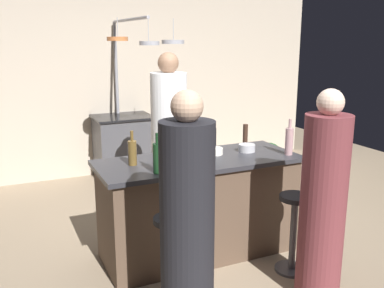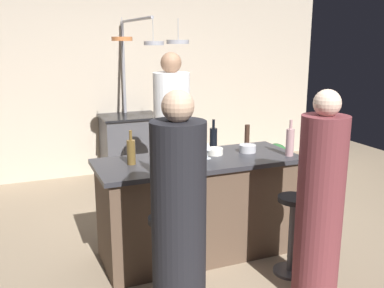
{
  "view_description": "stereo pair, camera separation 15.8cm",
  "coord_description": "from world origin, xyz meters",
  "px_view_note": "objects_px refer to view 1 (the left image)",
  "views": [
    {
      "loc": [
        -1.58,
        -3.32,
        1.93
      ],
      "look_at": [
        0.0,
        0.15,
        1.0
      ],
      "focal_mm": 40.71,
      "sensor_mm": 36.0,
      "label": 1
    },
    {
      "loc": [
        -1.44,
        -3.39,
        1.93
      ],
      "look_at": [
        0.0,
        0.15,
        1.0
      ],
      "focal_mm": 40.71,
      "sensor_mm": 36.0,
      "label": 2
    }
  ],
  "objects_px": {
    "potted_plant": "(269,158)",
    "wine_bottle_dark": "(212,138)",
    "stove_range": "(124,147)",
    "pepper_mill": "(245,135)",
    "wine_bottle_rose": "(289,141)",
    "wine_bottle_red": "(157,158)",
    "mixing_bowl_blue": "(185,157)",
    "bar_stool_left": "(172,256)",
    "chef": "(169,144)",
    "wine_glass_by_chef": "(208,147)",
    "wine_bottle_green": "(199,152)",
    "mixing_bowl_steel": "(247,148)",
    "bar_stool_right": "(293,230)",
    "wine_bottle_amber": "(132,152)",
    "guest_right": "(323,205)",
    "mixing_bowl_ceramic": "(215,151)",
    "guest_left": "(187,229)",
    "wine_glass_near_right_guest": "(160,154)"
  },
  "relations": [
    {
      "from": "bar_stool_right",
      "to": "wine_bottle_amber",
      "type": "bearing_deg",
      "value": 149.92
    },
    {
      "from": "mixing_bowl_steel",
      "to": "wine_glass_by_chef",
      "type": "bearing_deg",
      "value": -170.99
    },
    {
      "from": "pepper_mill",
      "to": "wine_bottle_rose",
      "type": "height_order",
      "value": "wine_bottle_rose"
    },
    {
      "from": "stove_range",
      "to": "mixing_bowl_steel",
      "type": "bearing_deg",
      "value": -77.93
    },
    {
      "from": "chef",
      "to": "mixing_bowl_blue",
      "type": "xyz_separation_m",
      "value": [
        -0.2,
        -0.88,
        0.11
      ]
    },
    {
      "from": "bar_stool_left",
      "to": "pepper_mill",
      "type": "bearing_deg",
      "value": 37.6
    },
    {
      "from": "wine_bottle_rose",
      "to": "bar_stool_left",
      "type": "bearing_deg",
      "value": -162.74
    },
    {
      "from": "bar_stool_left",
      "to": "wine_bottle_dark",
      "type": "xyz_separation_m",
      "value": [
        0.77,
        0.87,
        0.64
      ]
    },
    {
      "from": "potted_plant",
      "to": "mixing_bowl_ceramic",
      "type": "height_order",
      "value": "mixing_bowl_ceramic"
    },
    {
      "from": "wine_bottle_red",
      "to": "mixing_bowl_blue",
      "type": "distance_m",
      "value": 0.41
    },
    {
      "from": "wine_bottle_dark",
      "to": "mixing_bowl_blue",
      "type": "height_order",
      "value": "wine_bottle_dark"
    },
    {
      "from": "wine_bottle_green",
      "to": "mixing_bowl_steel",
      "type": "bearing_deg",
      "value": 23.52
    },
    {
      "from": "wine_bottle_green",
      "to": "mixing_bowl_steel",
      "type": "xyz_separation_m",
      "value": [
        0.62,
        0.27,
        -0.09
      ]
    },
    {
      "from": "wine_bottle_red",
      "to": "wine_bottle_green",
      "type": "xyz_separation_m",
      "value": [
        0.37,
        0.01,
        -0.0
      ]
    },
    {
      "from": "chef",
      "to": "mixing_bowl_blue",
      "type": "distance_m",
      "value": 0.91
    },
    {
      "from": "bar_stool_left",
      "to": "potted_plant",
      "type": "height_order",
      "value": "bar_stool_left"
    },
    {
      "from": "bar_stool_right",
      "to": "mixing_bowl_blue",
      "type": "distance_m",
      "value": 1.1
    },
    {
      "from": "mixing_bowl_steel",
      "to": "mixing_bowl_ceramic",
      "type": "relative_size",
      "value": 1.04
    },
    {
      "from": "potted_plant",
      "to": "pepper_mill",
      "type": "bearing_deg",
      "value": -132.75
    },
    {
      "from": "pepper_mill",
      "to": "wine_glass_near_right_guest",
      "type": "relative_size",
      "value": 1.44
    },
    {
      "from": "potted_plant",
      "to": "stove_range",
      "type": "bearing_deg",
      "value": 153.94
    },
    {
      "from": "stove_range",
      "to": "wine_bottle_amber",
      "type": "xyz_separation_m",
      "value": [
        -0.59,
        -2.39,
        0.56
      ]
    },
    {
      "from": "wine_bottle_amber",
      "to": "wine_bottle_dark",
      "type": "relative_size",
      "value": 1.0
    },
    {
      "from": "mixing_bowl_steel",
      "to": "mixing_bowl_ceramic",
      "type": "distance_m",
      "value": 0.32
    },
    {
      "from": "stove_range",
      "to": "mixing_bowl_blue",
      "type": "height_order",
      "value": "mixing_bowl_blue"
    },
    {
      "from": "chef",
      "to": "wine_glass_by_chef",
      "type": "xyz_separation_m",
      "value": [
        0.02,
        -0.89,
        0.17
      ]
    },
    {
      "from": "wine_bottle_amber",
      "to": "wine_glass_near_right_guest",
      "type": "height_order",
      "value": "wine_bottle_amber"
    },
    {
      "from": "pepper_mill",
      "to": "wine_bottle_amber",
      "type": "xyz_separation_m",
      "value": [
        -1.21,
        -0.2,
        0.01
      ]
    },
    {
      "from": "wine_glass_by_chef",
      "to": "bar_stool_right",
      "type": "bearing_deg",
      "value": -49.71
    },
    {
      "from": "wine_bottle_red",
      "to": "wine_glass_near_right_guest",
      "type": "height_order",
      "value": "wine_bottle_red"
    },
    {
      "from": "wine_bottle_red",
      "to": "guest_left",
      "type": "bearing_deg",
      "value": -96.44
    },
    {
      "from": "wine_bottle_dark",
      "to": "wine_bottle_green",
      "type": "bearing_deg",
      "value": -127.63
    },
    {
      "from": "bar_stool_left",
      "to": "mixing_bowl_steel",
      "type": "bearing_deg",
      "value": 32.77
    },
    {
      "from": "bar_stool_right",
      "to": "wine_bottle_dark",
      "type": "xyz_separation_m",
      "value": [
        -0.32,
        0.87,
        0.64
      ]
    },
    {
      "from": "mixing_bowl_blue",
      "to": "bar_stool_right",
      "type": "bearing_deg",
      "value": -39.75
    },
    {
      "from": "wine_bottle_red",
      "to": "wine_bottle_green",
      "type": "distance_m",
      "value": 0.37
    },
    {
      "from": "wine_bottle_red",
      "to": "chef",
      "type": "bearing_deg",
      "value": 64.19
    },
    {
      "from": "stove_range",
      "to": "wine_glass_by_chef",
      "type": "xyz_separation_m",
      "value": [
        0.08,
        -2.48,
        0.56
      ]
    },
    {
      "from": "potted_plant",
      "to": "wine_glass_near_right_guest",
      "type": "bearing_deg",
      "value": -143.54
    },
    {
      "from": "guest_right",
      "to": "mixing_bowl_ceramic",
      "type": "relative_size",
      "value": 10.71
    },
    {
      "from": "pepper_mill",
      "to": "mixing_bowl_steel",
      "type": "xyz_separation_m",
      "value": [
        -0.11,
        -0.22,
        -0.07
      ]
    },
    {
      "from": "bar_stool_right",
      "to": "wine_bottle_amber",
      "type": "relative_size",
      "value": 2.33
    },
    {
      "from": "bar_stool_right",
      "to": "wine_glass_near_right_guest",
      "type": "xyz_separation_m",
      "value": [
        -0.98,
        0.53,
        0.63
      ]
    },
    {
      "from": "guest_left",
      "to": "mixing_bowl_blue",
      "type": "bearing_deg",
      "value": 67.04
    },
    {
      "from": "wine_glass_by_chef",
      "to": "mixing_bowl_blue",
      "type": "bearing_deg",
      "value": 178.13
    },
    {
      "from": "stove_range",
      "to": "wine_glass_by_chef",
      "type": "relative_size",
      "value": 6.1
    },
    {
      "from": "wine_bottle_dark",
      "to": "wine_glass_by_chef",
      "type": "relative_size",
      "value": 2.0
    },
    {
      "from": "potted_plant",
      "to": "wine_bottle_dark",
      "type": "distance_m",
      "value": 2.17
    },
    {
      "from": "guest_right",
      "to": "mixing_bowl_blue",
      "type": "xyz_separation_m",
      "value": [
        -0.68,
        0.98,
        0.2
      ]
    },
    {
      "from": "guest_right",
      "to": "wine_bottle_rose",
      "type": "distance_m",
      "value": 0.88
    }
  ]
}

